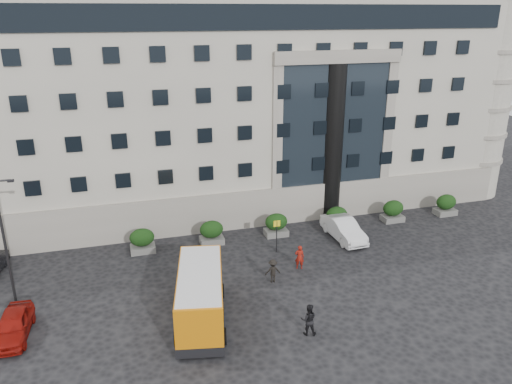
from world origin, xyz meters
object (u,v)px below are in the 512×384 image
hedge_b (212,232)px  hedge_e (393,211)px  pedestrian_b (308,320)px  hedge_c (276,225)px  street_lamp (5,238)px  hedge_d (337,217)px  pedestrian_a (299,257)px  hedge_f (446,204)px  hedge_a (142,240)px  minibus (200,295)px  parked_car_a (13,325)px  bus_stop_sign (277,231)px  white_taxi (344,229)px  pedestrian_c (273,271)px

hedge_b → hedge_e: 15.60m
hedge_e → pedestrian_b: pedestrian_b is taller
hedge_c → street_lamp: size_ratio=0.23×
hedge_d → pedestrian_a: bearing=-133.8°
hedge_e → hedge_f: same height
street_lamp → hedge_d: bearing=11.5°
hedge_e → street_lamp: (-28.74, -4.80, 3.44)m
hedge_a → minibus: bearing=-75.0°
hedge_c → minibus: size_ratio=0.24×
hedge_e → hedge_f: size_ratio=1.00×
parked_car_a → minibus: bearing=-3.6°
hedge_a → hedge_b: size_ratio=1.00×
hedge_d → hedge_e: size_ratio=1.00×
hedge_e → pedestrian_b: 18.02m
hedge_c → bus_stop_sign: bearing=-107.8°
street_lamp → pedestrian_b: size_ratio=4.33×
hedge_c → hedge_d: 5.20m
street_lamp → pedestrian_b: (15.99, -7.93, -3.44)m
street_lamp → bus_stop_sign: size_ratio=3.17×
hedge_b → parked_car_a: 15.28m
hedge_b → white_taxi: 10.27m
pedestrian_a → pedestrian_c: 2.61m
minibus → hedge_d: bearing=48.1°
pedestrian_b → hedge_f: bearing=-127.2°
hedge_d → hedge_f: size_ratio=1.00×
hedge_b → white_taxi: size_ratio=0.37×
hedge_a → hedge_f: same height
street_lamp → pedestrian_a: size_ratio=4.58×
parked_car_a → pedestrian_c: bearing=9.8°
hedge_e → pedestrian_a: hedge_e is taller
hedge_d → bus_stop_sign: bus_stop_sign is taller
white_taxi → pedestrian_c: (-7.36, -4.78, -0.02)m
street_lamp → minibus: bearing=-25.2°
hedge_d → pedestrian_c: size_ratio=1.14×
hedge_c → pedestrian_a: hedge_c is taller
street_lamp → pedestrian_c: bearing=-7.2°
hedge_e → hedge_b: bearing=180.0°
street_lamp → pedestrian_c: (15.85, -2.01, -3.56)m
hedge_c → white_taxi: size_ratio=0.37×
hedge_b → street_lamp: street_lamp is taller
hedge_e → pedestrian_b: size_ratio=0.99×
hedge_f → white_taxi: 10.92m
hedge_e → street_lamp: street_lamp is taller
minibus → pedestrian_b: 6.24m
hedge_a → hedge_e: 20.80m
hedge_d → hedge_e: bearing=0.0°
parked_car_a → white_taxi: white_taxi is taller
hedge_b → parked_car_a: bearing=-146.2°
pedestrian_a → pedestrian_c: pedestrian_a is taller
minibus → hedge_b: bearing=86.3°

